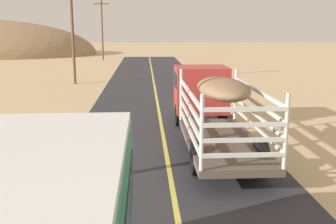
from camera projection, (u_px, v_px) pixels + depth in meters
name	position (u px, v px, depth m)	size (l,w,h in m)	color
livestock_truck	(208.00, 97.00, 17.27)	(2.53, 9.70, 3.02)	#B2332D
power_pole_mid	(72.00, 28.00, 33.07)	(2.20, 0.24, 8.76)	brown
power_pole_far	(102.00, 28.00, 56.49)	(2.20, 0.24, 8.55)	brown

